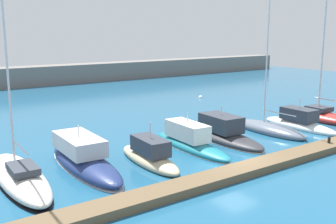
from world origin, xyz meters
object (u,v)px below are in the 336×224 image
Objects in this scene: mooring_buoy_white at (201,98)px; sailboat_slate_seventh at (268,129)px; motorboat_white_eighth at (299,122)px; motorboat_sand_fourth at (149,155)px; sailboat_red_ninth at (319,115)px; sailboat_ivory_second at (20,176)px; motorboat_navy_third at (83,158)px; motorboat_charcoal_sixth at (220,132)px; motorboat_teal_fifth at (189,141)px; dock_bollard at (329,140)px.

sailboat_slate_seventh is at bearing -112.11° from mooring_buoy_white.
sailboat_slate_seventh is 3.43m from motorboat_white_eighth.
sailboat_red_ninth reaches higher than motorboat_sand_fourth.
sailboat_ivory_second is 3.96m from motorboat_navy_third.
sailboat_slate_seventh reaches higher than mooring_buoy_white.
motorboat_white_eighth is at bearing 104.30° from sailboat_red_ninth.
motorboat_charcoal_sixth is at bearing -125.81° from mooring_buoy_white.
sailboat_ivory_second reaches higher than motorboat_navy_third.
sailboat_red_ninth reaches higher than mooring_buoy_white.
mooring_buoy_white is (3.39, 17.18, -0.45)m from motorboat_white_eighth.
motorboat_charcoal_sixth is at bearing -73.69° from motorboat_sand_fourth.
motorboat_white_eighth is at bearing -84.11° from motorboat_sand_fourth.
sailboat_red_ninth is at bearing -76.44° from motorboat_white_eighth.
motorboat_teal_fifth is 22.27m from mooring_buoy_white.
motorboat_charcoal_sixth reaches higher than motorboat_white_eighth.
motorboat_charcoal_sixth is 1.25× the size of motorboat_white_eighth.
motorboat_white_eighth reaches higher than motorboat_teal_fifth.
motorboat_navy_third is 16.15m from sailboat_slate_seventh.
motorboat_sand_fourth reaches higher than dock_bollard.
sailboat_red_ninth reaches higher than motorboat_white_eighth.
sailboat_red_ninth is (23.75, -0.44, -0.14)m from motorboat_navy_third.
motorboat_white_eighth is 6.56m from dock_bollard.
sailboat_ivory_second reaches higher than motorboat_charcoal_sixth.
sailboat_slate_seventh is 5.83m from dock_bollard.
motorboat_navy_third is 16.67× the size of mooring_buoy_white.
motorboat_sand_fourth reaches higher than motorboat_navy_third.
mooring_buoy_white is (-0.83, 16.34, -0.44)m from sailboat_red_ninth.
motorboat_teal_fifth is (7.92, -0.55, -0.07)m from motorboat_navy_third.
sailboat_slate_seventh is at bearing 85.89° from dock_bollard.
motorboat_charcoal_sixth reaches higher than dock_bollard.
motorboat_white_eighth is (11.61, -0.73, -0.06)m from motorboat_teal_fifth.
sailboat_ivory_second is at bearing 90.14° from sailboat_slate_seventh.
sailboat_red_ninth is at bearing -87.10° from mooring_buoy_white.
motorboat_charcoal_sixth is at bearing -86.43° from sailboat_ivory_second.
sailboat_ivory_second is 35.43× the size of mooring_buoy_white.
motorboat_white_eighth is at bearing -96.67° from sailboat_slate_seventh.
motorboat_navy_third is 1.39× the size of motorboat_sand_fourth.
motorboat_teal_fifth is at bearing -132.36° from mooring_buoy_white.
dock_bollard is at bearing -105.22° from sailboat_ivory_second.
mooring_buoy_white is at bearing -52.94° from motorboat_navy_third.
sailboat_ivory_second is 45.47× the size of dock_bollard.
sailboat_ivory_second reaches higher than motorboat_sand_fourth.
dock_bollard is (-7.20, -22.51, 0.67)m from mooring_buoy_white.
motorboat_sand_fourth is at bearing 157.61° from dock_bollard.
motorboat_teal_fifth is at bearing 142.17° from dock_bollard.
mooring_buoy_white is at bearing -43.04° from motorboat_sand_fourth.
sailboat_red_ninth is (4.22, 0.84, -0.01)m from motorboat_white_eighth.
sailboat_slate_seventh is 7.63m from sailboat_red_ninth.
sailboat_red_ninth is 10.13m from dock_bollard.
mooring_buoy_white is at bearing -31.62° from motorboat_charcoal_sixth.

